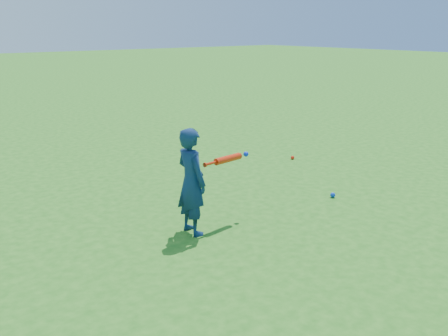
# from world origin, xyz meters

# --- Properties ---
(ground) EXTENTS (80.00, 80.00, 0.00)m
(ground) POSITION_xyz_m (0.00, 0.00, 0.00)
(ground) COLOR #216718
(ground) RESTS_ON ground
(child) EXTENTS (0.30, 0.44, 1.18)m
(child) POSITION_xyz_m (-0.20, -0.57, 0.59)
(child) COLOR #10274E
(child) RESTS_ON ground
(ground_ball_red) EXTENTS (0.06, 0.06, 0.06)m
(ground_ball_red) POSITION_xyz_m (2.96, 0.91, 0.03)
(ground_ball_red) COLOR red
(ground_ball_red) RESTS_ON ground
(ground_ball_blue) EXTENTS (0.07, 0.07, 0.07)m
(ground_ball_blue) POSITION_xyz_m (1.93, -0.79, 0.03)
(ground_ball_blue) COLOR #0B3AC4
(ground_ball_blue) RESTS_ON ground
(bat_swing) EXTENTS (0.70, 0.13, 0.08)m
(bat_swing) POSITION_xyz_m (0.35, -0.55, 0.75)
(bat_swing) COLOR red
(bat_swing) RESTS_ON ground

